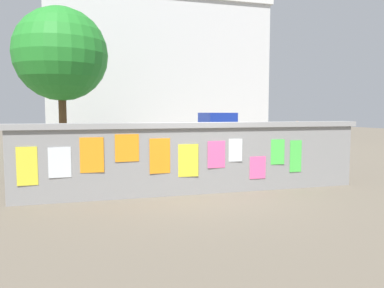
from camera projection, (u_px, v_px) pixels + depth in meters
name	position (u px, v px, depth m)	size (l,w,h in m)	color
ground	(146.00, 155.00, 16.31)	(60.00, 60.00, 0.00)	#6B6051
poster_wall	(197.00, 157.00, 8.56)	(8.28, 0.42, 1.64)	gray
auto_rickshaw_truck	(195.00, 136.00, 15.22)	(3.65, 1.63, 1.85)	black
car_parked	(104.00, 151.00, 10.96)	(3.90, 1.92, 1.40)	black
motorcycle	(257.00, 154.00, 12.46)	(1.89, 0.58, 0.87)	black
bicycle_near	(240.00, 165.00, 10.57)	(1.71, 0.44, 0.95)	black
person_walking	(297.00, 142.00, 10.99)	(0.42, 0.42, 1.62)	#D83F72
person_bystander	(196.00, 147.00, 9.53)	(0.41, 0.41, 1.62)	#338CBF
tree_roadside	(61.00, 55.00, 16.09)	(4.01, 4.01, 6.38)	brown
building_background	(159.00, 70.00, 24.68)	(14.15, 4.87, 9.30)	silver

